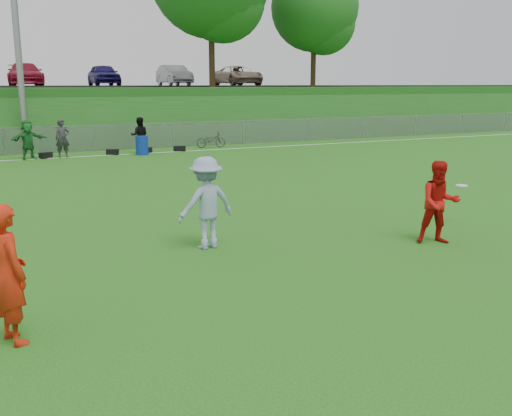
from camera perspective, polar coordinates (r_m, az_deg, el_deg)
ground at (r=10.26m, az=4.10°, el=-5.92°), size 120.00×120.00×0.00m
sideline_far at (r=27.08m, az=-15.16°, el=5.09°), size 60.00×0.10×0.01m
fence at (r=28.98m, az=-15.97°, el=6.77°), size 58.00×0.06×1.30m
light_pole at (r=29.52m, az=-23.02°, el=18.18°), size 1.20×0.40×12.15m
berm at (r=39.79m, az=-18.83°, el=9.20°), size 120.00×18.00×3.00m
parking_lot at (r=41.74m, az=-19.33°, el=11.41°), size 120.00×12.00×0.10m
tree_green_far at (r=40.57m, az=6.12°, el=18.97°), size 5.88×5.88×8.19m
car_row at (r=40.62m, az=-20.91°, el=12.38°), size 32.04×5.18×1.44m
spectator_row at (r=26.65m, az=-20.89°, el=6.42°), size 8.34×1.01×1.69m
gear_bags at (r=27.36m, az=-13.18°, el=5.53°), size 6.75×0.55×0.26m
player_red_left at (r=7.75m, az=-23.49°, el=-6.08°), size 0.64×0.76×1.79m
player_red_center at (r=12.15m, az=17.87°, el=0.52°), size 1.03×0.94×1.70m
player_blue at (r=11.25m, az=-4.99°, el=0.51°), size 1.27×0.85×1.83m
frisbee at (r=13.95m, az=19.88°, el=2.12°), size 0.27×0.27×0.02m
recycling_bin at (r=26.93m, az=-11.33°, el=6.15°), size 0.74×0.74×0.86m
bicycle at (r=29.56m, az=-4.53°, el=6.81°), size 1.57×0.74×0.79m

